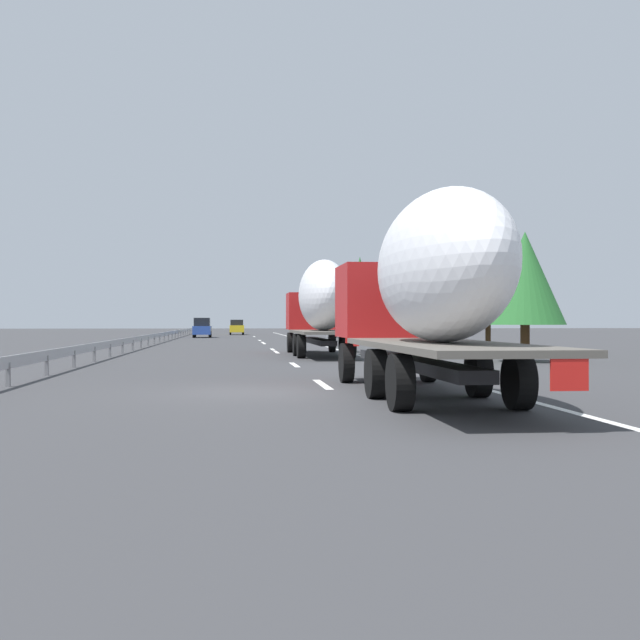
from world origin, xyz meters
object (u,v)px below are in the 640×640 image
truck_trailing (427,284)px  car_yellow_coupe (237,327)px  truck_lead (321,303)px  road_sign (327,312)px  car_blue_sedan (202,328)px

truck_trailing → car_yellow_coupe: 81.55m
truck_trailing → truck_lead: bearing=0.0°
truck_lead → road_sign: size_ratio=3.63×
car_blue_sedan → road_sign: bearing=-153.6°
truck_lead → car_yellow_coupe: size_ratio=2.82×
car_blue_sedan → car_yellow_coupe: car_blue_sedan is taller
car_yellow_coupe → truck_lead: bearing=-176.6°
truck_lead → road_sign: 23.66m
truck_trailing → road_sign: truck_trailing is taller
truck_lead → car_yellow_coupe: (60.94, 3.61, -1.56)m
truck_lead → car_blue_sedan: truck_lead is taller
car_yellow_coupe → road_sign: size_ratio=1.29×
truck_trailing → road_sign: (43.97, -3.10, -0.09)m
truck_trailing → car_blue_sedan: truck_trailing is taller
truck_lead → car_blue_sedan: bearing=9.2°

